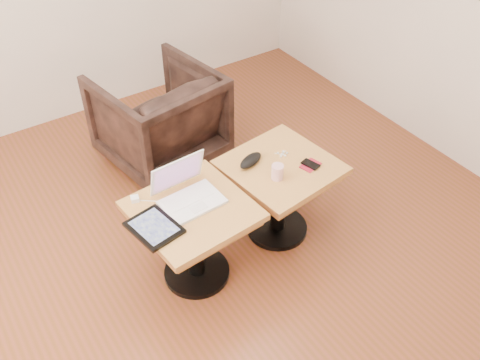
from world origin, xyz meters
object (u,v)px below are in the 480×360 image
side_table_left (193,226)px  armchair (159,118)px  laptop (187,192)px  side_table_right (280,182)px  striped_cup (277,172)px

side_table_left → armchair: bearing=67.8°
side_table_left → laptop: bearing=72.0°
side_table_right → laptop: 0.62m
laptop → armchair: 1.12m
side_table_right → striped_cup: 0.22m
striped_cup → laptop: bearing=165.7°
side_table_right → striped_cup: size_ratio=7.37×
armchair → side_table_left: bearing=63.2°
laptop → striped_cup: bearing=-17.3°
side_table_left → armchair: (0.35, 1.11, -0.05)m
side_table_right → striped_cup: bearing=-144.1°
laptop → side_table_right: bearing=-7.3°
side_table_right → armchair: (-0.26, 1.08, -0.05)m
armchair → side_table_right: bearing=94.3°
side_table_right → laptop: (-0.60, 0.04, 0.18)m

